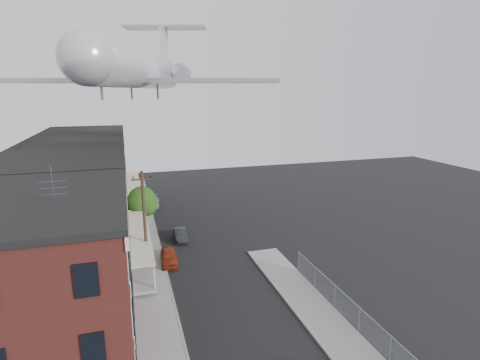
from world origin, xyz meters
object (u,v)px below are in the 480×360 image
Objects in this scene: car_far at (153,202)px; utility_pole at (145,221)px; street_tree at (143,202)px; car_mid at (180,235)px; car_near at (169,257)px; airplane at (142,69)px.

utility_pole is at bearing -91.13° from car_far.
utility_pole is 2.25× the size of car_far.
street_tree is at bearing 88.11° from utility_pole.
car_far is (1.67, 9.61, -2.87)m from street_tree.
street_tree is 1.49× the size of car_mid.
car_mid is 13.42m from car_far.
car_far is (-0.00, 18.49, -0.06)m from car_near.
utility_pole reaches higher than car_mid.
street_tree is 9.47m from car_near.
car_mid is 0.11× the size of airplane.
car_mid is at bearing -46.74° from street_tree.
airplane is (-0.95, 8.75, 16.95)m from car_near.
car_mid is 0.87× the size of car_far.
car_near is at bearing 27.47° from utility_pole.
airplane is at bearing 83.86° from utility_pole.
car_mid is 17.60m from airplane.
car_near is 0.12× the size of airplane.
car_mid is at bearing -52.33° from airplane.
car_mid is (3.47, -3.69, -2.88)m from street_tree.
utility_pole is 2.41× the size of car_near.
airplane is at bearing 128.19° from car_mid.
street_tree reaches higher than car_near.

